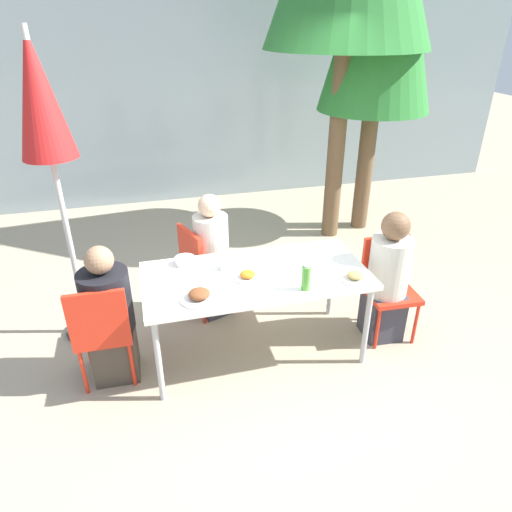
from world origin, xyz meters
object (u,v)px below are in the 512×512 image
person_left (110,319)px  chair_right (388,280)px  person_far (212,259)px  closed_umbrella (42,112)px  chair_left (102,328)px  person_right (387,280)px  drinking_cup (225,263)px  chair_far (202,265)px  bottle (306,278)px  salad_bowl (185,261)px

person_left → chair_right: 2.25m
person_far → person_left: bearing=-72.9°
person_far → closed_umbrella: closed_umbrella is taller
chair_left → person_right: bearing=1.2°
chair_left → person_right: person_right is taller
person_right → drinking_cup: size_ratio=10.93×
chair_left → person_right: size_ratio=0.75×
chair_far → person_far: person_far is taller
bottle → drinking_cup: bearing=139.2°
person_far → salad_bowl: 0.51m
bottle → salad_bowl: size_ratio=1.26×
person_right → drinking_cup: person_right is taller
person_left → bottle: 1.46m
chair_right → person_right: person_right is taller
bottle → salad_bowl: (-0.78, 0.59, -0.07)m
person_left → chair_far: person_left is taller
chair_left → chair_far: 1.11m
person_right → salad_bowl: person_right is taller
chair_far → chair_right: bearing=46.8°
person_left → drinking_cup: bearing=7.9°
chair_right → salad_bowl: chair_right is taller
chair_left → chair_far: size_ratio=1.00×
person_left → chair_right: (2.25, 0.00, -0.01)m
chair_right → chair_far: 1.61m
person_right → closed_umbrella: size_ratio=0.47×
person_right → bottle: bearing=19.9°
person_right → bottle: person_right is taller
chair_right → person_right: 0.11m
person_far → salad_bowl: size_ratio=7.23×
salad_bowl → bottle: bearing=-37.0°
person_far → chair_far: bearing=-121.9°
person_right → chair_left: bearing=2.9°
person_right → salad_bowl: bearing=-9.2°
chair_right → person_right: (-0.05, -0.08, 0.05)m
person_right → closed_umbrella: closed_umbrella is taller
person_left → drinking_cup: (0.88, 0.11, 0.28)m
drinking_cup → bottle: bearing=-40.8°
chair_far → salad_bowl: chair_far is taller
person_left → closed_umbrella: (-0.26, 0.61, 1.37)m
closed_umbrella → bottle: closed_umbrella is taller
chair_far → salad_bowl: bearing=-43.4°
person_right → person_far: (-1.33, 0.71, 0.01)m
person_left → chair_right: size_ratio=1.28×
chair_right → chair_left: bearing=4.9°
chair_left → bottle: bottle is taller
person_left → chair_left: bearing=-121.9°
chair_left → chair_right: (2.30, 0.08, 0.00)m
person_far → drinking_cup: (0.02, -0.53, 0.24)m
chair_right → person_far: bearing=-21.9°
person_left → closed_umbrella: size_ratio=0.45×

